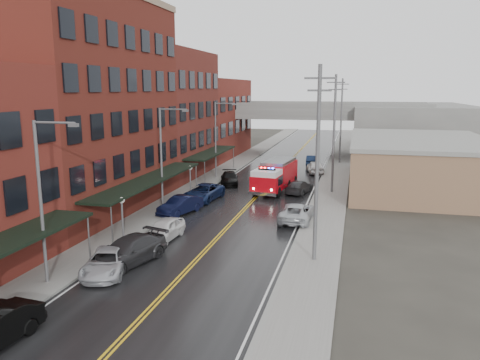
# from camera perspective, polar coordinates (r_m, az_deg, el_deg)

# --- Properties ---
(road) EXTENTS (11.00, 160.00, 0.02)m
(road) POSITION_cam_1_polar(r_m,az_deg,el_deg) (45.22, 1.61, -2.46)
(road) COLOR black
(road) RESTS_ON ground
(sidewalk_left) EXTENTS (3.00, 160.00, 0.15)m
(sidewalk_left) POSITION_cam_1_polar(r_m,az_deg,el_deg) (47.27, -7.06, -1.86)
(sidewalk_left) COLOR slate
(sidewalk_left) RESTS_ON ground
(sidewalk_right) EXTENTS (3.00, 160.00, 0.15)m
(sidewalk_right) POSITION_cam_1_polar(r_m,az_deg,el_deg) (44.27, 10.89, -2.87)
(sidewalk_right) COLOR slate
(sidewalk_right) RESTS_ON ground
(curb_left) EXTENTS (0.30, 160.00, 0.15)m
(curb_left) POSITION_cam_1_polar(r_m,az_deg,el_deg) (46.71, -5.17, -1.98)
(curb_left) COLOR gray
(curb_left) RESTS_ON ground
(curb_right) EXTENTS (0.30, 160.00, 0.15)m
(curb_right) POSITION_cam_1_polar(r_m,az_deg,el_deg) (44.38, 8.77, -2.77)
(curb_right) COLOR gray
(curb_right) RESTS_ON ground
(brick_building_b) EXTENTS (9.00, 20.00, 18.00)m
(brick_building_b) POSITION_cam_1_polar(r_m,az_deg,el_deg) (42.54, -18.46, 8.37)
(brick_building_b) COLOR #551C16
(brick_building_b) RESTS_ON ground
(brick_building_c) EXTENTS (9.00, 15.00, 15.00)m
(brick_building_c) POSITION_cam_1_polar(r_m,az_deg,el_deg) (58.15, -9.08, 7.90)
(brick_building_c) COLOR #5A221B
(brick_building_c) RESTS_ON ground
(brick_building_far) EXTENTS (9.00, 20.00, 12.00)m
(brick_building_far) POSITION_cam_1_polar(r_m,az_deg,el_deg) (74.63, -3.76, 7.54)
(brick_building_far) COLOR maroon
(brick_building_far) RESTS_ON ground
(tan_building) EXTENTS (14.00, 22.00, 5.00)m
(tan_building) POSITION_cam_1_polar(r_m,az_deg,el_deg) (53.97, 20.87, 1.73)
(tan_building) COLOR #916B4E
(tan_building) RESTS_ON ground
(right_far_block) EXTENTS (18.00, 30.00, 8.00)m
(right_far_block) POSITION_cam_1_polar(r_m,az_deg,el_deg) (83.65, 19.97, 5.91)
(right_far_block) COLOR slate
(right_far_block) RESTS_ON ground
(awning_1) EXTENTS (2.60, 18.00, 3.09)m
(awning_1) POSITION_cam_1_polar(r_m,az_deg,el_deg) (40.44, -10.96, 0.03)
(awning_1) COLOR black
(awning_1) RESTS_ON ground
(awning_2) EXTENTS (2.60, 13.00, 3.09)m
(awning_2) POSITION_cam_1_polar(r_m,az_deg,el_deg) (56.57, -3.50, 3.34)
(awning_2) COLOR black
(awning_2) RESTS_ON ground
(globe_lamp_1) EXTENTS (0.44, 0.44, 3.12)m
(globe_lamp_1) POSITION_cam_1_polar(r_m,az_deg,el_deg) (34.01, -14.20, -3.37)
(globe_lamp_1) COLOR #59595B
(globe_lamp_1) RESTS_ON ground
(globe_lamp_2) EXTENTS (0.44, 0.44, 3.12)m
(globe_lamp_2) POSITION_cam_1_polar(r_m,az_deg,el_deg) (46.51, -6.09, 0.76)
(globe_lamp_2) COLOR #59595B
(globe_lamp_2) RESTS_ON ground
(street_lamp_0) EXTENTS (2.64, 0.22, 9.00)m
(street_lamp_0) POSITION_cam_1_polar(r_m,az_deg,el_deg) (26.88, -22.79, -1.43)
(street_lamp_0) COLOR #59595B
(street_lamp_0) RESTS_ON ground
(street_lamp_1) EXTENTS (2.64, 0.22, 9.00)m
(street_lamp_1) POSITION_cam_1_polar(r_m,az_deg,el_deg) (40.61, -9.27, 3.28)
(street_lamp_1) COLOR #59595B
(street_lamp_1) RESTS_ON ground
(street_lamp_2) EXTENTS (2.64, 0.22, 9.00)m
(street_lamp_2) POSITION_cam_1_polar(r_m,az_deg,el_deg) (55.56, -2.76, 5.49)
(street_lamp_2) COLOR #59595B
(street_lamp_2) RESTS_ON ground
(utility_pole_0) EXTENTS (1.80, 0.24, 12.00)m
(utility_pole_0) POSITION_cam_1_polar(r_m,az_deg,el_deg) (28.36, 9.40, 2.21)
(utility_pole_0) COLOR #59595B
(utility_pole_0) RESTS_ON ground
(utility_pole_1) EXTENTS (1.80, 0.24, 12.00)m
(utility_pole_1) POSITION_cam_1_polar(r_m,az_deg,el_deg) (48.19, 11.39, 5.76)
(utility_pole_1) COLOR #59595B
(utility_pole_1) RESTS_ON ground
(utility_pole_2) EXTENTS (1.80, 0.24, 12.00)m
(utility_pole_2) POSITION_cam_1_polar(r_m,az_deg,el_deg) (68.12, 12.23, 7.23)
(utility_pole_2) COLOR #59595B
(utility_pole_2) RESTS_ON ground
(overpass) EXTENTS (40.00, 10.00, 7.50)m
(overpass) POSITION_cam_1_polar(r_m,az_deg,el_deg) (75.67, 6.91, 7.52)
(overpass) COLOR slate
(overpass) RESTS_ON ground
(fire_truck) EXTENTS (4.22, 8.80, 3.12)m
(fire_truck) POSITION_cam_1_polar(r_m,az_deg,el_deg) (49.14, 4.29, 0.61)
(fire_truck) COLOR #BD0812
(fire_truck) RESTS_ON ground
(parked_car_left_2) EXTENTS (3.39, 5.28, 1.35)m
(parked_car_left_2) POSITION_cam_1_polar(r_m,az_deg,el_deg) (28.71, -15.90, -9.60)
(parked_car_left_2) COLOR #B0B3B9
(parked_car_left_2) RESTS_ON ground
(parked_car_left_3) EXTENTS (3.72, 6.05, 1.64)m
(parked_car_left_3) POSITION_cam_1_polar(r_m,az_deg,el_deg) (29.79, -13.45, -8.41)
(parked_car_left_3) COLOR #2A2A2D
(parked_car_left_3) RESTS_ON ground
(parked_car_left_4) EXTENTS (1.99, 4.45, 1.49)m
(parked_car_left_4) POSITION_cam_1_polar(r_m,az_deg,el_deg) (33.93, -9.24, -5.96)
(parked_car_left_4) COLOR silver
(parked_car_left_4) RESTS_ON ground
(parked_car_left_5) EXTENTS (2.94, 4.90, 1.52)m
(parked_car_left_5) POSITION_cam_1_polar(r_m,az_deg,el_deg) (40.48, -7.29, -3.07)
(parked_car_left_5) COLOR black
(parked_car_left_5) RESTS_ON ground
(parked_car_left_6) EXTENTS (3.15, 5.80, 1.54)m
(parked_car_left_6) POSITION_cam_1_polar(r_m,az_deg,el_deg) (45.13, -4.47, -1.53)
(parked_car_left_6) COLOR #132048
(parked_car_left_6) RESTS_ON ground
(parked_car_left_7) EXTENTS (3.11, 5.10, 1.38)m
(parked_car_left_7) POSITION_cam_1_polar(r_m,az_deg,el_deg) (52.45, -1.30, 0.20)
(parked_car_left_7) COLOR black
(parked_car_left_7) RESTS_ON ground
(parked_car_right_0) EXTENTS (2.58, 5.37, 1.48)m
(parked_car_right_0) POSITION_cam_1_polar(r_m,az_deg,el_deg) (38.30, 6.95, -3.92)
(parked_car_right_0) COLOR #B4B8BD
(parked_car_right_0) RESTS_ON ground
(parked_car_right_1) EXTENTS (2.78, 4.88, 1.33)m
(parked_car_right_1) POSITION_cam_1_polar(r_m,az_deg,el_deg) (48.49, 7.21, -0.82)
(parked_car_right_1) COLOR #292A2C
(parked_car_right_1) RESTS_ON ground
(parked_car_right_2) EXTENTS (2.79, 4.96, 1.59)m
(parked_car_right_2) POSITION_cam_1_polar(r_m,az_deg,el_deg) (60.15, 9.16, 1.57)
(parked_car_right_2) COLOR white
(parked_car_right_2) RESTS_ON ground
(parked_car_right_3) EXTENTS (1.70, 4.51, 1.47)m
(parked_car_right_3) POSITION_cam_1_polar(r_m,az_deg,el_deg) (66.14, 8.83, 2.38)
(parked_car_right_3) COLOR #0E1932
(parked_car_right_3) RESTS_ON ground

